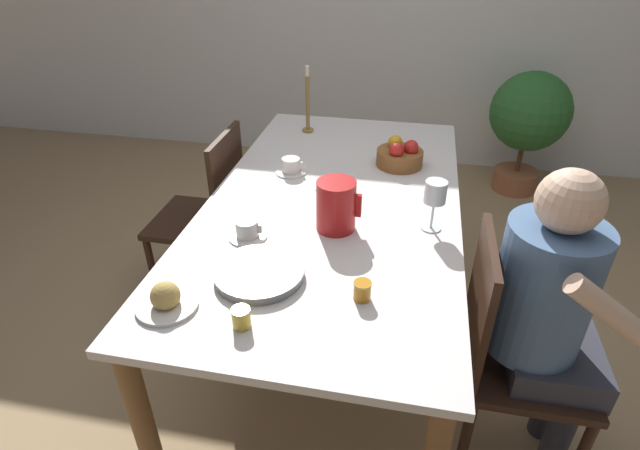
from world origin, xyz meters
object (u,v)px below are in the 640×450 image
chair_opposite (208,213)px  bread_plate (166,299)px  wine_glass_water (435,194)px  teacup_across (291,167)px  teacup_near_person (247,230)px  person_seated (550,308)px  candlestick_tall (308,107)px  potted_plant (529,118)px  chair_person_side (507,350)px  jam_jar_red (362,290)px  red_pitcher (336,205)px  jam_jar_amber (241,317)px  fruit_bowl (400,155)px  serving_tray (259,273)px

chair_opposite → bread_plate: size_ratio=4.93×
wine_glass_water → teacup_across: (-0.62, 0.35, -0.11)m
teacup_near_person → person_seated: bearing=-4.7°
candlestick_tall → potted_plant: (1.33, 1.10, -0.35)m
wine_glass_water → bread_plate: wine_glass_water is taller
chair_person_side → bread_plate: chair_person_side is taller
chair_opposite → wine_glass_water: wine_glass_water is taller
jam_jar_red → teacup_across: bearing=117.9°
chair_opposite → red_pitcher: size_ratio=4.75×
person_seated → jam_jar_red: (-0.58, -0.17, 0.12)m
red_pitcher → teacup_near_person: 0.33m
teacup_near_person → wine_glass_water: bearing=16.5°
teacup_near_person → jam_jar_amber: size_ratio=2.26×
chair_person_side → jam_jar_amber: (-0.81, -0.36, 0.33)m
person_seated → fruit_bowl: bearing=-146.2°
teacup_near_person → bread_plate: 0.42m
chair_opposite → serving_tray: 1.03m
jam_jar_amber → person_seated: bearing=21.5°
red_pitcher → candlestick_tall: (-0.31, 0.92, 0.04)m
serving_tray → jam_jar_red: 0.34m
chair_opposite → serving_tray: chair_opposite is taller
bread_plate → jam_jar_amber: (0.24, -0.03, 0.01)m
person_seated → jam_jar_red: 0.62m
serving_tray → bread_plate: (-0.22, -0.19, 0.01)m
fruit_bowl → chair_opposite: bearing=-172.9°
chair_person_side → fruit_bowl: (-0.45, 0.79, 0.34)m
bread_plate → fruit_bowl: 1.27m
chair_opposite → wine_glass_water: size_ratio=4.70×
red_pitcher → jam_jar_amber: red_pitcher is taller
jam_jar_amber → potted_plant: (1.19, 2.58, -0.25)m
serving_tray → bread_plate: size_ratio=1.57×
chair_person_side → candlestick_tall: bearing=-139.7°
chair_person_side → potted_plant: size_ratio=1.03×
chair_opposite → wine_glass_water: (1.07, -0.41, 0.44)m
person_seated → bread_plate: 1.19m
teacup_near_person → serving_tray: size_ratio=0.48×
red_pitcher → serving_tray: red_pitcher is taller
fruit_bowl → candlestick_tall: size_ratio=0.61×
chair_person_side → teacup_across: 1.15m
candlestick_tall → chair_opposite: bearing=-133.4°
red_pitcher → candlestick_tall: candlestick_tall is taller
teacup_near_person → red_pitcher: bearing=22.6°
chair_opposite → serving_tray: size_ratio=3.13×
fruit_bowl → person_seated: bearing=-56.2°
chair_opposite → jam_jar_amber: bearing=-151.6°
bread_plate → chair_opposite: bearing=107.6°
chair_person_side → fruit_bowl: size_ratio=4.27×
bread_plate → teacup_near_person: bearing=74.2°
wine_glass_water → red_pitcher: bearing=-169.0°
chair_person_side → potted_plant: (0.38, 2.22, 0.08)m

